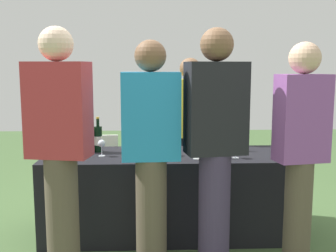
{
  "coord_description": "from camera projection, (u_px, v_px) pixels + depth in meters",
  "views": [
    {
      "loc": [
        -0.14,
        -3.55,
        1.49
      ],
      "look_at": [
        0.0,
        0.0,
        0.97
      ],
      "focal_mm": 44.11,
      "sensor_mm": 36.0,
      "label": 1
    }
  ],
  "objects": [
    {
      "name": "ground_plane",
      "position": [
        168.0,
        232.0,
        3.73
      ],
      "size": [
        12.0,
        12.0,
        0.0
      ],
      "primitive_type": "plane",
      "color": "#476638"
    },
    {
      "name": "tasting_table",
      "position": [
        168.0,
        194.0,
        3.68
      ],
      "size": [
        2.15,
        0.74,
        0.72
      ],
      "primitive_type": "cube",
      "color": "black",
      "rests_on": "ground_plane"
    },
    {
      "name": "wine_bottle_0",
      "position": [
        78.0,
        138.0,
        3.74
      ],
      "size": [
        0.06,
        0.06,
        0.32
      ],
      "color": "black",
      "rests_on": "tasting_table"
    },
    {
      "name": "wine_bottle_1",
      "position": [
        88.0,
        140.0,
        3.67
      ],
      "size": [
        0.08,
        0.08,
        0.31
      ],
      "color": "black",
      "rests_on": "tasting_table"
    },
    {
      "name": "wine_bottle_2",
      "position": [
        98.0,
        139.0,
        3.71
      ],
      "size": [
        0.07,
        0.07,
        0.32
      ],
      "color": "black",
      "rests_on": "tasting_table"
    },
    {
      "name": "wine_bottle_3",
      "position": [
        223.0,
        138.0,
        3.78
      ],
      "size": [
        0.08,
        0.08,
        0.32
      ],
      "color": "black",
      "rests_on": "tasting_table"
    },
    {
      "name": "wine_glass_0",
      "position": [
        102.0,
        144.0,
        3.53
      ],
      "size": [
        0.06,
        0.06,
        0.14
      ],
      "color": "silver",
      "rests_on": "tasting_table"
    },
    {
      "name": "wine_glass_1",
      "position": [
        155.0,
        148.0,
        3.44
      ],
      "size": [
        0.07,
        0.07,
        0.13
      ],
      "color": "silver",
      "rests_on": "tasting_table"
    },
    {
      "name": "wine_glass_2",
      "position": [
        168.0,
        145.0,
        3.56
      ],
      "size": [
        0.08,
        0.08,
        0.14
      ],
      "color": "silver",
      "rests_on": "tasting_table"
    },
    {
      "name": "wine_glass_3",
      "position": [
        197.0,
        146.0,
        3.43
      ],
      "size": [
        0.08,
        0.08,
        0.15
      ],
      "color": "silver",
      "rests_on": "tasting_table"
    },
    {
      "name": "wine_glass_4",
      "position": [
        221.0,
        146.0,
        3.46
      ],
      "size": [
        0.06,
        0.06,
        0.14
      ],
      "color": "silver",
      "rests_on": "tasting_table"
    },
    {
      "name": "wine_glass_5",
      "position": [
        236.0,
        147.0,
        3.46
      ],
      "size": [
        0.07,
        0.07,
        0.14
      ],
      "color": "silver",
      "rests_on": "tasting_table"
    },
    {
      "name": "server_pouring",
      "position": [
        190.0,
        129.0,
        4.18
      ],
      "size": [
        0.38,
        0.22,
        1.57
      ],
      "rotation": [
        0.0,
        0.0,
        3.1
      ],
      "color": "black",
      "rests_on": "ground_plane"
    },
    {
      "name": "guest_0",
      "position": [
        60.0,
        144.0,
        2.84
      ],
      "size": [
        0.45,
        0.3,
        1.75
      ],
      "rotation": [
        0.0,
        0.0,
        -0.18
      ],
      "color": "brown",
      "rests_on": "ground_plane"
    },
    {
      "name": "guest_1",
      "position": [
        151.0,
        148.0,
        2.96
      ],
      "size": [
        0.42,
        0.24,
        1.67
      ],
      "rotation": [
        0.0,
        0.0,
        0.04
      ],
      "color": "brown",
      "rests_on": "ground_plane"
    },
    {
      "name": "guest_2",
      "position": [
        215.0,
        142.0,
        2.95
      ],
      "size": [
        0.45,
        0.3,
        1.75
      ],
      "rotation": [
        0.0,
        0.0,
        0.17
      ],
      "color": "#3F3351",
      "rests_on": "ground_plane"
    },
    {
      "name": "guest_3",
      "position": [
        301.0,
        148.0,
        2.92
      ],
      "size": [
        0.39,
        0.25,
        1.65
      ],
      "rotation": [
        0.0,
        0.0,
        0.17
      ],
      "color": "brown",
      "rests_on": "ground_plane"
    },
    {
      "name": "menu_board",
      "position": [
        92.0,
        168.0,
        4.55
      ],
      "size": [
        0.59,
        0.05,
        0.74
      ],
      "primitive_type": "cube",
      "rotation": [
        0.0,
        0.0,
        0.04
      ],
      "color": "white",
      "rests_on": "ground_plane"
    }
  ]
}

